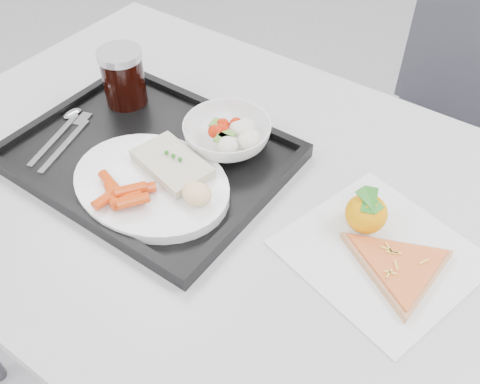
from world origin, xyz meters
TOP-DOWN VIEW (x-y plane):
  - table at (0.00, 0.30)m, footprint 1.20×0.80m
  - chair at (0.20, 1.00)m, footprint 0.46×0.46m
  - tray at (-0.16, 0.27)m, footprint 0.45×0.35m
  - dinner_plate at (-0.10, 0.21)m, footprint 0.27×0.27m
  - fish_fillet at (-0.09, 0.26)m, footprint 0.14×0.11m
  - bread_roll at (-0.01, 0.22)m, footprint 0.06×0.05m
  - salad_bowl at (-0.06, 0.37)m, footprint 0.15×0.15m
  - cola_glass at (-0.30, 0.37)m, footprint 0.08×0.08m
  - cutlery at (-0.32, 0.23)m, footprint 0.10×0.17m
  - napkin at (0.26, 0.32)m, footprint 0.30×0.30m
  - tangerine at (0.22, 0.35)m, footprint 0.07×0.07m
  - pizza_slice at (0.29, 0.30)m, footprint 0.21×0.21m
  - carrot_pile at (-0.10, 0.16)m, footprint 0.11×0.09m
  - salad_contents at (-0.04, 0.37)m, footprint 0.10×0.09m

SIDE VIEW (x-z plane):
  - chair at x=0.20m, z-range 0.07..1.00m
  - table at x=0.00m, z-range 0.31..1.06m
  - napkin at x=0.26m, z-range 0.75..0.75m
  - tray at x=-0.16m, z-range 0.75..0.77m
  - pizza_slice at x=0.29m, z-range 0.75..0.77m
  - cutlery at x=-0.32m, z-range 0.76..0.77m
  - dinner_plate at x=-0.10m, z-range 0.77..0.78m
  - tangerine at x=0.22m, z-range 0.75..0.82m
  - salad_bowl at x=-0.06m, z-range 0.77..0.81m
  - fish_fillet at x=-0.09m, z-range 0.78..0.80m
  - carrot_pile at x=-0.10m, z-range 0.78..0.81m
  - bread_roll at x=-0.01m, z-range 0.78..0.81m
  - salad_contents at x=-0.04m, z-range 0.79..0.81m
  - cola_glass at x=-0.30m, z-range 0.77..0.88m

